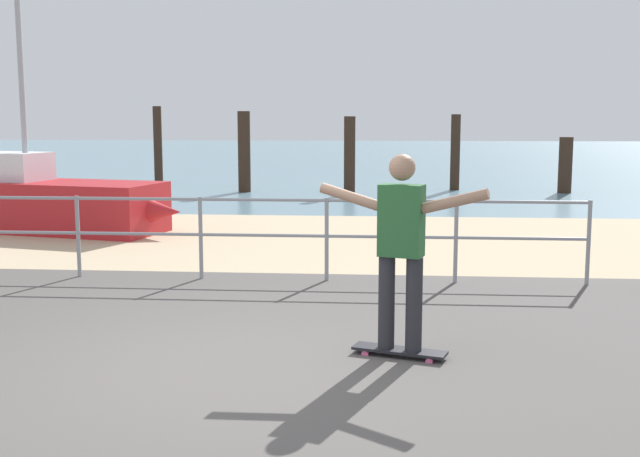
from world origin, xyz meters
TOP-DOWN VIEW (x-y plane):
  - ground_plane at (0.00, -1.00)m, footprint 24.00×10.00m
  - beach_strip at (0.00, 7.00)m, footprint 24.00×6.00m
  - sea_surface at (0.00, 35.00)m, footprint 72.00×50.00m
  - railing_fence at (-2.41, 3.60)m, footprint 12.67×0.05m
  - sailboat at (-4.46, 7.48)m, footprint 5.07×2.37m
  - skateboard at (1.59, 0.54)m, footprint 0.82×0.43m
  - skateboarder at (1.59, 0.54)m, footprint 1.41×0.52m
  - groyne_post_0 at (-5.14, 16.64)m, footprint 0.25×0.25m
  - groyne_post_1 at (-2.29, 14.95)m, footprint 0.33×0.33m
  - groyne_post_2 at (0.55, 14.52)m, footprint 0.30×0.30m
  - groyne_post_3 at (3.40, 15.99)m, footprint 0.26×0.26m
  - groyne_post_4 at (6.24, 15.38)m, footprint 0.36×0.36m

SIDE VIEW (x-z plane):
  - ground_plane at x=0.00m, z-range -0.02..0.02m
  - beach_strip at x=0.00m, z-range -0.02..0.02m
  - sea_surface at x=0.00m, z-range -0.02..0.02m
  - skateboard at x=1.59m, z-range 0.03..0.11m
  - sailboat at x=-4.46m, z-range -2.03..3.08m
  - railing_fence at x=-2.41m, z-range 0.17..1.22m
  - groyne_post_4 at x=6.24m, z-range 0.00..1.50m
  - skateboarder at x=1.59m, z-range 0.19..1.84m
  - groyne_post_2 at x=0.55m, z-range 0.00..2.04m
  - groyne_post_3 at x=3.40m, z-range 0.00..2.09m
  - groyne_post_1 at x=-2.29m, z-range 0.00..2.18m
  - groyne_post_0 at x=-5.14m, z-range 0.00..2.33m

